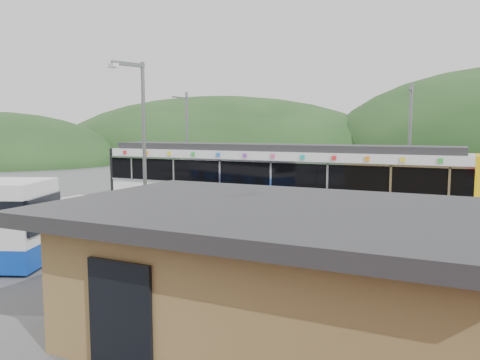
% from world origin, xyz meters
% --- Properties ---
extents(ground, '(120.00, 120.00, 0.00)m').
position_xyz_m(ground, '(0.00, 0.00, 0.00)').
color(ground, '#4C4C4F').
rests_on(ground, ground).
extents(hills, '(146.00, 149.00, 26.00)m').
position_xyz_m(hills, '(6.19, 5.29, 0.00)').
color(hills, '#1E3D19').
rests_on(hills, ground).
extents(platform, '(26.00, 3.20, 0.30)m').
position_xyz_m(platform, '(0.00, 3.30, 0.15)').
color(platform, '#9E9E99').
rests_on(platform, ground).
extents(yellow_line, '(26.00, 0.10, 0.01)m').
position_xyz_m(yellow_line, '(0.00, 2.00, 0.30)').
color(yellow_line, yellow).
rests_on(yellow_line, platform).
extents(train, '(20.44, 3.01, 3.74)m').
position_xyz_m(train, '(0.14, 6.00, 2.06)').
color(train, black).
rests_on(train, ground).
extents(catenary_mast_west, '(0.18, 1.80, 7.00)m').
position_xyz_m(catenary_mast_west, '(-7.00, 8.56, 3.65)').
color(catenary_mast_west, slate).
rests_on(catenary_mast_west, ground).
extents(catenary_mast_east, '(0.18, 1.80, 7.00)m').
position_xyz_m(catenary_mast_east, '(7.00, 8.56, 3.65)').
color(catenary_mast_east, slate).
rests_on(catenary_mast_east, ground).
extents(station_shelter, '(9.20, 6.20, 3.00)m').
position_xyz_m(station_shelter, '(6.00, -9.01, 1.55)').
color(station_shelter, olive).
rests_on(station_shelter, ground).
extents(pallet_stack, '(1.61, 1.50, 0.48)m').
position_xyz_m(pallet_stack, '(8.82, -7.58, 0.24)').
color(pallet_stack, '#937047').
rests_on(pallet_stack, ground).
extents(lamp_post, '(0.54, 1.22, 6.71)m').
position_xyz_m(lamp_post, '(0.19, -5.76, 3.99)').
color(lamp_post, slate).
rests_on(lamp_post, ground).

